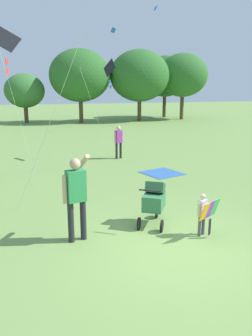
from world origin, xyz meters
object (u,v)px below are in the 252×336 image
object	(u,v)px
child_with_butterfly_kite	(204,211)
person_adult_flyer	(76,192)
person_sitting_far	(119,139)
picnic_blanket	(162,173)
stroller	(154,199)
kite_adult_black	(8,48)
kite_blue_high	(109,71)

from	to	relation	value
child_with_butterfly_kite	person_adult_flyer	world-z (taller)	person_adult_flyer
person_sitting_far	person_adult_flyer	bearing A→B (deg)	-112.60
child_with_butterfly_kite	picnic_blanket	xyz separation A→B (m)	(1.37, 5.24, -0.56)
person_adult_flyer	stroller	world-z (taller)	person_adult_flyer
kite_adult_black	picnic_blanket	distance (m)	6.90
kite_adult_black	picnic_blanket	bearing A→B (deg)	24.91
kite_adult_black	person_adult_flyer	bearing A→B (deg)	-63.77
person_sitting_far	stroller	bearing A→B (deg)	-100.41
kite_adult_black	kite_blue_high	size ratio (longest dim) A/B	1.05
kite_adult_black	kite_blue_high	xyz separation A→B (m)	(3.93, 5.50, -0.26)
child_with_butterfly_kite	stroller	bearing A→B (deg)	129.17
child_with_butterfly_kite	kite_adult_black	distance (m)	5.84
person_adult_flyer	picnic_blanket	size ratio (longest dim) A/B	1.41
kite_blue_high	person_adult_flyer	bearing A→B (deg)	-109.92
child_with_butterfly_kite	person_adult_flyer	distance (m)	2.72
stroller	kite_adult_black	world-z (taller)	kite_adult_black
picnic_blanket	kite_adult_black	bearing A→B (deg)	-155.09
person_adult_flyer	kite_adult_black	size ratio (longest dim) A/B	0.40
stroller	kite_blue_high	bearing A→B (deg)	82.64
stroller	kite_blue_high	xyz separation A→B (m)	(0.96, 7.45, 3.16)
child_with_butterfly_kite	person_adult_flyer	xyz separation A→B (m)	(-2.61, 0.62, 0.49)
child_with_butterfly_kite	picnic_blanket	world-z (taller)	child_with_butterfly_kite
kite_adult_black	kite_blue_high	distance (m)	6.76
person_adult_flyer	kite_adult_black	xyz separation A→B (m)	(-1.12, 2.26, 2.97)
kite_blue_high	picnic_blanket	bearing A→B (deg)	-69.71
kite_blue_high	person_sitting_far	size ratio (longest dim) A/B	2.96
child_with_butterfly_kite	kite_adult_black	size ratio (longest dim) A/B	0.21
stroller	picnic_blanket	size ratio (longest dim) A/B	0.82
kite_blue_high	person_sitting_far	distance (m)	2.94
child_with_butterfly_kite	person_sitting_far	xyz separation A→B (m)	(0.60, 8.33, 0.30)
kite_adult_black	person_sitting_far	xyz separation A→B (m)	(4.33, 5.45, -3.16)
child_with_butterfly_kite	kite_adult_black	bearing A→B (deg)	142.28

